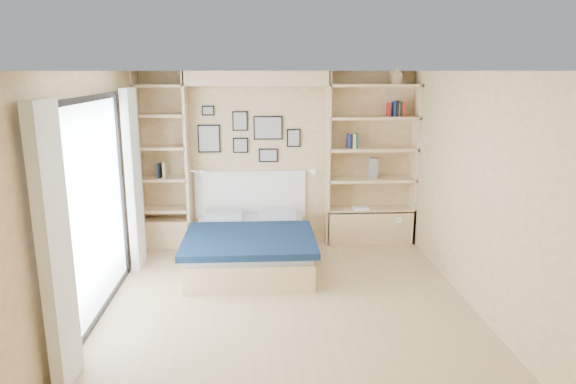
{
  "coord_description": "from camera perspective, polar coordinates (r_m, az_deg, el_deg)",
  "views": [
    {
      "loc": [
        -0.29,
        -5.17,
        2.5
      ],
      "look_at": [
        0.06,
        0.9,
        1.06
      ],
      "focal_mm": 32.0,
      "sensor_mm": 36.0,
      "label": 1
    }
  ],
  "objects": [
    {
      "name": "bed",
      "position": [
        6.8,
        -4.23,
        -5.89
      ],
      "size": [
        1.63,
        1.99,
        1.07
      ],
      "color": "beige",
      "rests_on": "ground"
    },
    {
      "name": "shelf_decor",
      "position": [
        7.41,
        7.53,
        6.98
      ],
      "size": [
        3.5,
        0.23,
        2.03
      ],
      "color": "navy",
      "rests_on": "ground"
    },
    {
      "name": "ground",
      "position": [
        5.75,
        -0.1,
        -12.45
      ],
      "size": [
        4.5,
        4.5,
        0.0
      ],
      "primitive_type": "plane",
      "color": "tan",
      "rests_on": "ground"
    },
    {
      "name": "room_shell",
      "position": [
        6.84,
        -4.04,
        1.29
      ],
      "size": [
        4.5,
        4.5,
        4.5
      ],
      "color": "#E2C585",
      "rests_on": "ground"
    },
    {
      "name": "photo_gallery",
      "position": [
        7.45,
        -4.56,
        6.38
      ],
      "size": [
        1.48,
        0.02,
        0.82
      ],
      "color": "black",
      "rests_on": "ground"
    },
    {
      "name": "reading_lamps",
      "position": [
        7.31,
        -3.33,
        2.26
      ],
      "size": [
        1.92,
        0.12,
        0.15
      ],
      "color": "silver",
      "rests_on": "ground"
    }
  ]
}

